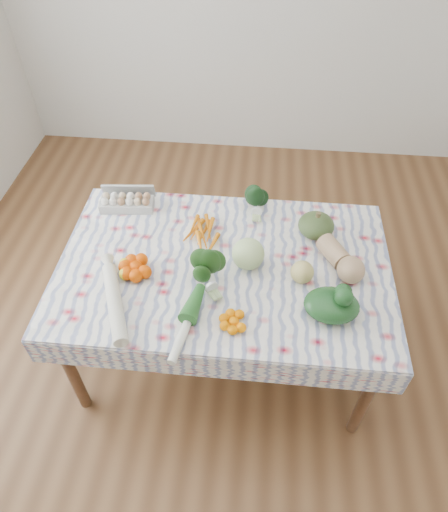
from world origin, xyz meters
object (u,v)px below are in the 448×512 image
at_px(dining_table, 224,275).
at_px(cabbage, 248,254).
at_px(egg_carton, 127,203).
at_px(grapefruit, 302,272).
at_px(kabocha_squash, 316,225).
at_px(butternut_squash, 342,258).

bearing_deg(dining_table, cabbage, 2.38).
xyz_separation_m(egg_carton, grapefruit, (0.96, -0.44, 0.02)).
relative_size(kabocha_squash, cabbage, 1.18).
height_order(egg_carton, cabbage, cabbage).
relative_size(dining_table, grapefruit, 14.34).
bearing_deg(butternut_squash, dining_table, 153.46).
bearing_deg(egg_carton, butternut_squash, -21.57).
relative_size(kabocha_squash, butternut_squash, 0.65).
relative_size(egg_carton, kabocha_squash, 1.56).
distance_m(dining_table, grapefruit, 0.41).
bearing_deg(butternut_squash, grapefruit, 177.78).
distance_m(kabocha_squash, grapefruit, 0.34).
height_order(dining_table, egg_carton, egg_carton).
bearing_deg(butternut_squash, egg_carton, 133.75).
relative_size(dining_table, cabbage, 10.01).
bearing_deg(kabocha_squash, grapefruit, -103.37).
distance_m(egg_carton, cabbage, 0.79).
relative_size(cabbage, butternut_squash, 0.55).
distance_m(cabbage, grapefruit, 0.27).
xyz_separation_m(kabocha_squash, cabbage, (-0.34, -0.26, 0.02)).
bearing_deg(cabbage, grapefruit, -15.26).
height_order(egg_carton, grapefruit, grapefruit).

